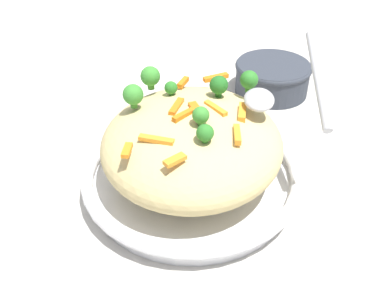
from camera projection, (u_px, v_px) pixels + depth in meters
name	position (u px, v px, depth m)	size (l,w,h in m)	color
ground_plane	(192.00, 187.00, 0.63)	(2.40, 2.40, 0.00)	beige
serving_bowl	(192.00, 176.00, 0.62)	(0.31, 0.31, 0.04)	silver
pasta_mound	(192.00, 143.00, 0.58)	(0.26, 0.24, 0.10)	#D1BA7A
carrot_piece_0	(184.00, 115.00, 0.54)	(0.03, 0.01, 0.01)	orange
carrot_piece_1	(237.00, 134.00, 0.52)	(0.04, 0.01, 0.01)	orange
carrot_piece_2	(127.00, 150.00, 0.49)	(0.02, 0.01, 0.01)	orange
carrot_piece_3	(216.00, 77.00, 0.64)	(0.04, 0.01, 0.01)	orange
carrot_piece_4	(175.00, 160.00, 0.48)	(0.03, 0.01, 0.01)	orange
carrot_piece_5	(198.00, 109.00, 0.55)	(0.04, 0.01, 0.01)	orange
carrot_piece_6	(242.00, 112.00, 0.56)	(0.04, 0.01, 0.01)	orange
carrot_piece_7	(216.00, 108.00, 0.56)	(0.04, 0.01, 0.01)	orange
carrot_piece_8	(156.00, 140.00, 0.51)	(0.04, 0.01, 0.01)	orange
carrot_piece_9	(176.00, 106.00, 0.56)	(0.04, 0.01, 0.01)	orange
carrot_piece_10	(183.00, 82.00, 0.63)	(0.03, 0.01, 0.01)	orange
broccoli_floret_0	(219.00, 85.00, 0.59)	(0.03, 0.03, 0.03)	#205B1C
broccoli_floret_1	(201.00, 115.00, 0.52)	(0.02, 0.02, 0.03)	#377928
broccoli_floret_2	(205.00, 133.00, 0.50)	(0.02, 0.02, 0.02)	#296820
broccoli_floret_3	(171.00, 88.00, 0.59)	(0.02, 0.02, 0.02)	#296820
broccoli_floret_4	(133.00, 95.00, 0.57)	(0.03, 0.03, 0.03)	#377928
broccoli_floret_5	(249.00, 80.00, 0.60)	(0.03, 0.03, 0.03)	#296820
broccoli_floret_6	(150.00, 77.00, 0.61)	(0.03, 0.03, 0.03)	#377928
serving_spoon	(280.00, 92.00, 0.55)	(0.15, 0.11, 0.08)	#B7B7BC
companion_bowl	(272.00, 76.00, 0.84)	(0.15, 0.15, 0.06)	#333842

